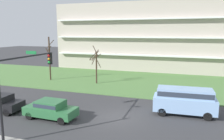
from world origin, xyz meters
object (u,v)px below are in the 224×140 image
at_px(sedan_green_near_left, 51,109).
at_px(traffic_signal_mast, 22,77).
at_px(van_blue_center_left, 184,99).
at_px(tree_left, 96,65).
at_px(tree_far_left, 50,58).

distance_m(sedan_green_near_left, traffic_signal_mast, 4.03).
relative_size(van_blue_center_left, traffic_signal_mast, 0.89).
xyz_separation_m(sedan_green_near_left, traffic_signal_mast, (-0.51, -2.46, 3.15)).
relative_size(tree_left, van_blue_center_left, 1.02).
relative_size(tree_far_left, van_blue_center_left, 1.22).
relative_size(tree_far_left, tree_left, 1.20).
bearing_deg(traffic_signal_mast, tree_left, 93.09).
xyz_separation_m(tree_far_left, van_blue_center_left, (19.25, -8.48, -2.02)).
xyz_separation_m(sedan_green_near_left, van_blue_center_left, (10.50, 4.50, 0.52)).
bearing_deg(tree_far_left, tree_left, 0.81).
bearing_deg(tree_left, sedan_green_near_left, -84.12).
height_order(tree_far_left, tree_left, tree_far_left).
distance_m(tree_left, sedan_green_near_left, 13.28).
bearing_deg(van_blue_center_left, tree_far_left, -26.66).
bearing_deg(sedan_green_near_left, traffic_signal_mast, -99.95).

